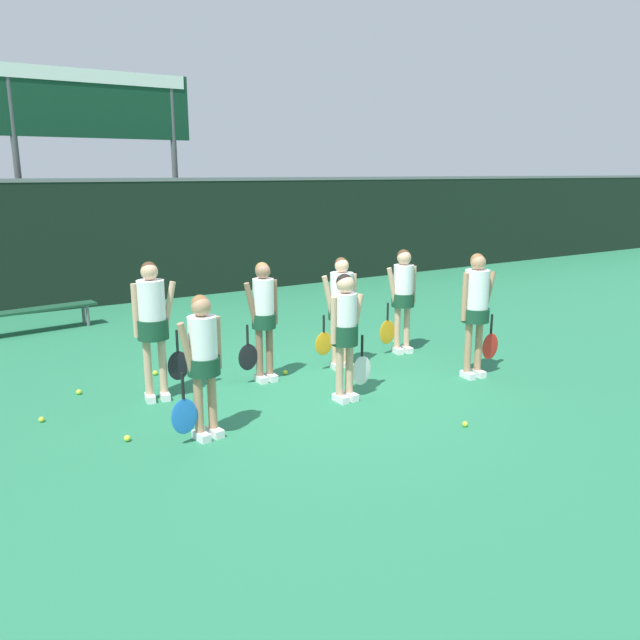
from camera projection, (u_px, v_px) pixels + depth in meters
ground_plane at (326, 386)px, 8.61m from camera, size 140.00×140.00×0.00m
fence_windscreen at (158, 239)px, 14.15m from camera, size 60.00×0.08×2.76m
scoreboard at (97, 121)px, 13.95m from camera, size 4.24×0.15×5.08m
bench_courtside at (38, 311)px, 11.48m from camera, size 2.10×0.60×0.44m
player_0 at (203, 356)px, 6.74m from camera, size 0.64×0.36×1.62m
player_1 at (345, 327)px, 7.88m from camera, size 0.63×0.34×1.66m
player_2 at (476, 305)px, 8.78m from camera, size 0.68×0.39×1.79m
player_3 at (153, 319)px, 7.87m from camera, size 0.67×0.39×1.80m
player_4 at (263, 313)px, 8.62m from camera, size 0.63×0.34×1.69m
player_5 at (341, 304)px, 9.19m from camera, size 0.67×0.39×1.68m
player_6 at (403, 292)px, 10.01m from camera, size 0.65×0.37×1.69m
tennis_ball_0 at (155, 373)px, 9.07m from camera, size 0.07×0.07×0.07m
tennis_ball_1 at (395, 341)px, 10.75m from camera, size 0.07×0.07×0.07m
tennis_ball_2 at (79, 392)px, 8.28m from camera, size 0.07×0.07×0.07m
tennis_ball_3 at (127, 438)px, 6.84m from camera, size 0.07×0.07×0.07m
tennis_ball_4 at (465, 424)px, 7.24m from camera, size 0.06×0.06×0.06m
tennis_ball_5 at (285, 372)px, 9.10m from camera, size 0.07×0.07×0.07m
tennis_ball_6 at (41, 419)px, 7.37m from camera, size 0.07×0.07×0.07m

